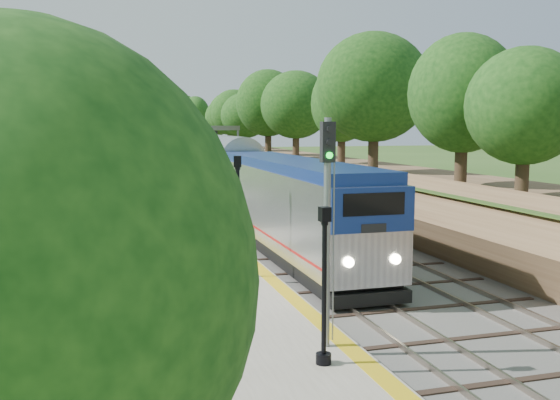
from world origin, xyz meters
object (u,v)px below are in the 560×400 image
object	(u,v)px
station_building	(10,159)
lamppost_mid	(324,295)
lamppost_far	(238,223)
signal_platform	(327,208)
train	(170,158)
signal_farside	(325,160)
signal_gantry	(202,138)

from	to	relation	value
station_building	lamppost_mid	xyz separation A→B (m)	(10.60, -29.25, -1.95)
lamppost_far	signal_platform	size ratio (longest dim) A/B	0.78
station_building	signal_platform	size ratio (longest dim) A/B	1.41
signal_platform	lamppost_far	bearing A→B (deg)	94.07
station_building	lamppost_mid	bearing A→B (deg)	-70.08
train	signal_farside	xyz separation A→B (m)	(6.20, -38.11, 1.65)
train	lamppost_far	bearing A→B (deg)	-93.66
lamppost_mid	signal_platform	distance (m)	2.35
station_building	signal_gantry	distance (m)	29.94
train	lamppost_mid	xyz separation A→B (m)	(-3.40, -63.74, -0.13)
station_building	signal_farside	distance (m)	20.52
lamppost_mid	station_building	bearing A→B (deg)	109.92
train	signal_platform	distance (m)	62.68
signal_platform	lamppost_mid	bearing A→B (deg)	-113.27
lamppost_mid	signal_platform	size ratio (longest dim) A/B	0.65
station_building	lamppost_far	world-z (taller)	station_building
train	signal_platform	xyz separation A→B (m)	(-2.90, -62.59, 1.86)
train	lamppost_far	distance (m)	54.52
signal_gantry	lamppost_mid	distance (m)	54.62
train	lamppost_far	size ratio (longest dim) A/B	25.48
signal_farside	lamppost_mid	bearing A→B (deg)	-110.52
station_building	lamppost_mid	world-z (taller)	station_building
signal_farside	train	bearing A→B (deg)	99.24
lamppost_mid	lamppost_far	xyz separation A→B (m)	(-0.09, 9.33, 0.35)
lamppost_far	signal_platform	bearing A→B (deg)	-85.93
station_building	train	bearing A→B (deg)	67.91
lamppost_mid	signal_farside	size ratio (longest dim) A/B	0.63
lamppost_far	signal_platform	distance (m)	8.36
signal_farside	station_building	bearing A→B (deg)	169.86
signal_gantry	train	world-z (taller)	signal_gantry
lamppost_mid	signal_platform	xyz separation A→B (m)	(0.50, 1.15, 1.99)
signal_farside	signal_gantry	bearing A→B (deg)	97.43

